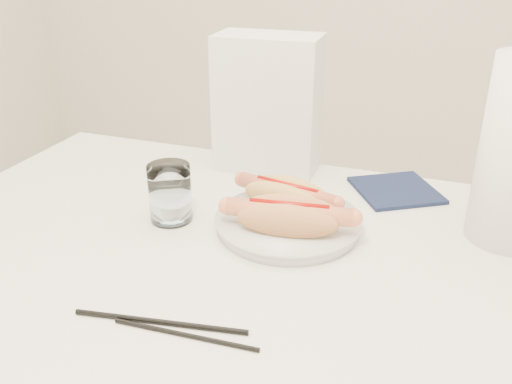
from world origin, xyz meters
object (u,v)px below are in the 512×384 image
(table, at_px, (249,288))
(napkin_box, at_px, (268,104))
(hotdog_left, at_px, (287,195))
(hotdog_right, at_px, (289,216))
(plate, at_px, (288,224))
(water_glass, at_px, (170,193))

(table, bearing_deg, napkin_box, 104.33)
(table, bearing_deg, hotdog_left, 83.33)
(hotdog_left, distance_m, hotdog_right, 0.08)
(hotdog_right, distance_m, napkin_box, 0.33)
(hotdog_left, height_order, hotdog_right, hotdog_right)
(hotdog_right, bearing_deg, plate, 99.27)
(hotdog_left, bearing_deg, plate, -57.29)
(plate, distance_m, hotdog_left, 0.05)
(table, height_order, hotdog_right, hotdog_right)
(plate, xyz_separation_m, napkin_box, (-0.12, 0.25, 0.13))
(hotdog_left, height_order, napkin_box, napkin_box)
(hotdog_left, bearing_deg, water_glass, -146.03)
(water_glass, bearing_deg, napkin_box, 74.28)
(water_glass, xyz_separation_m, napkin_box, (0.08, 0.28, 0.09))
(table, height_order, water_glass, water_glass)
(table, distance_m, hotdog_right, 0.13)
(napkin_box, bearing_deg, plate, -66.63)
(table, xyz_separation_m, napkin_box, (-0.09, 0.35, 0.20))
(plate, height_order, napkin_box, napkin_box)
(napkin_box, bearing_deg, hotdog_right, -67.76)
(hotdog_right, bearing_deg, table, -131.78)
(hotdog_right, bearing_deg, water_glass, 171.21)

